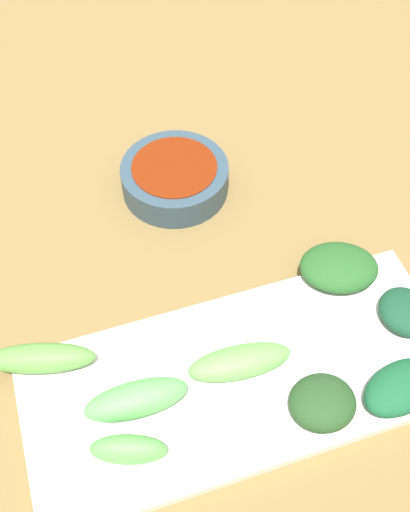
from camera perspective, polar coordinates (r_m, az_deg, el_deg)
tabletop at (r=0.60m, az=2.90°, el=-5.46°), size 2.10×2.10×0.02m
sauce_bowl at (r=0.67m, az=-2.81°, el=7.33°), size 0.12×0.12×0.03m
serving_plate at (r=0.55m, az=3.48°, el=-11.20°), size 0.16×0.38×0.01m
broccoli_leafy_0 at (r=0.55m, az=17.69°, el=-11.49°), size 0.06×0.08×0.02m
broccoli_leafy_1 at (r=0.60m, az=12.42°, el=-1.25°), size 0.08×0.09×0.02m
broccoli_stalk_2 at (r=0.51m, az=-7.11°, el=-17.33°), size 0.04×0.07×0.03m
broccoli_leafy_3 at (r=0.53m, az=10.81°, el=-13.18°), size 0.06×0.06×0.03m
broccoli_stalk_4 at (r=0.52m, az=-6.37°, el=-13.03°), size 0.04×0.09×0.03m
broccoli_stalk_5 at (r=0.54m, az=3.23°, el=-9.74°), size 0.04×0.09×0.02m
broccoli_stalk_6 at (r=0.56m, az=-15.00°, el=-9.12°), size 0.05×0.10×0.02m
broccoli_leafy_7 at (r=0.59m, az=18.05°, el=-4.90°), size 0.05×0.05×0.02m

